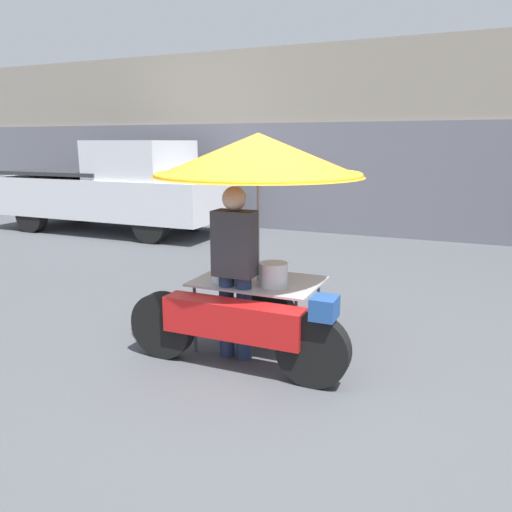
{
  "coord_description": "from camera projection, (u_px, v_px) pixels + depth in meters",
  "views": [
    {
      "loc": [
        1.52,
        -3.73,
        2.0
      ],
      "look_at": [
        -0.3,
        0.49,
        0.94
      ],
      "focal_mm": 35.0,
      "sensor_mm": 36.0,
      "label": 1
    }
  ],
  "objects": [
    {
      "name": "shopfront_building",
      "position": [
        402.0,
        141.0,
        11.1
      ],
      "size": [
        28.0,
        2.06,
        4.01
      ],
      "color": "gray",
      "rests_on": "ground"
    },
    {
      "name": "vendor_motorcycle_cart",
      "position": [
        256.0,
        182.0,
        4.56
      ],
      "size": [
        2.09,
        1.95,
        2.07
      ],
      "color": "black",
      "rests_on": "ground"
    },
    {
      "name": "ground_plane",
      "position": [
        265.0,
        375.0,
        4.37
      ],
      "size": [
        36.0,
        36.0,
        0.0
      ],
      "primitive_type": "plane",
      "color": "#4C4F54"
    },
    {
      "name": "vendor_person",
      "position": [
        235.0,
        264.0,
        4.54
      ],
      "size": [
        0.38,
        0.22,
        1.61
      ],
      "color": "navy",
      "rests_on": "ground"
    },
    {
      "name": "pickup_truck",
      "position": [
        116.0,
        189.0,
        11.11
      ],
      "size": [
        5.33,
        1.89,
        2.02
      ],
      "color": "black",
      "rests_on": "ground"
    }
  ]
}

